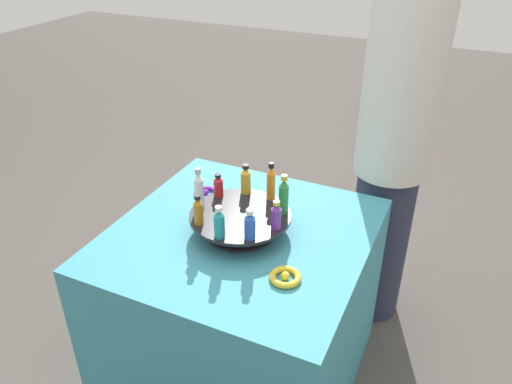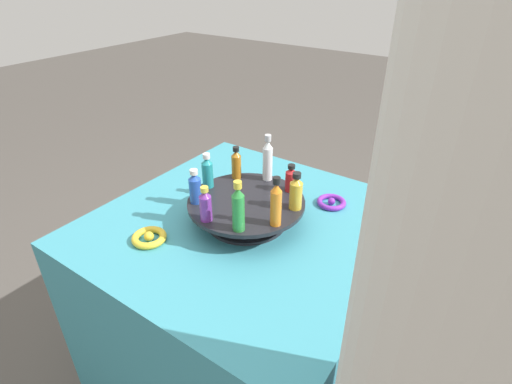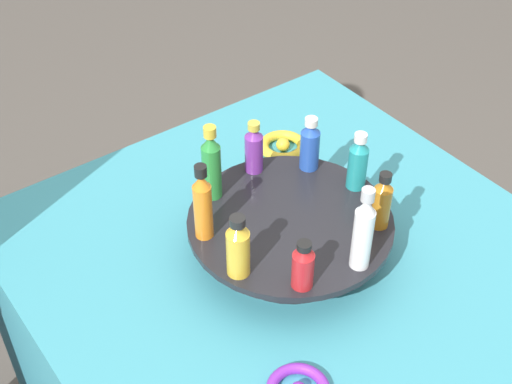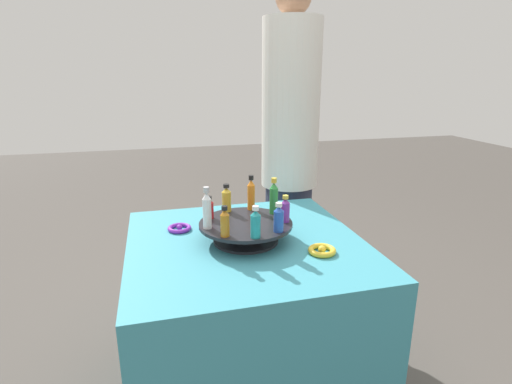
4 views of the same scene
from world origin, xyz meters
name	(u,v)px [view 4 (image 4 of 4)]	position (x,y,z in m)	size (l,w,h in m)	color
party_table	(247,322)	(0.00, 0.00, 0.36)	(0.87, 0.87, 0.71)	teal
display_stand	(246,229)	(0.00, 0.00, 0.76)	(0.35, 0.35, 0.07)	black
bottle_gold	(227,199)	(0.05, -0.14, 0.84)	(0.04, 0.04, 0.11)	gold
bottle_red	(209,208)	(0.12, -0.08, 0.83)	(0.03, 0.03, 0.09)	#B21E23
bottle_clear	(207,209)	(0.15, 0.02, 0.86)	(0.03, 0.03, 0.15)	silver
bottle_amber	(225,222)	(0.10, 0.11, 0.83)	(0.03, 0.03, 0.11)	#AD6B19
bottle_teal	(254,223)	(0.00, 0.15, 0.84)	(0.03, 0.03, 0.11)	teal
bottle_blue	(279,218)	(-0.09, 0.12, 0.83)	(0.04, 0.04, 0.11)	#234CAD
bottle_purple	(285,210)	(-0.14, 0.03, 0.83)	(0.03, 0.03, 0.10)	#702D93
bottle_green	(274,197)	(-0.13, -0.07, 0.85)	(0.03, 0.03, 0.14)	#288438
bottle_orange	(251,194)	(-0.05, -0.14, 0.85)	(0.03, 0.03, 0.14)	orange
ribbon_bow_gold	(322,250)	(-0.24, 0.17, 0.72)	(0.10, 0.10, 0.03)	gold
ribbon_bow_purple	(179,228)	(0.24, -0.17, 0.72)	(0.09, 0.09, 0.02)	purple
person_figure	(289,157)	(-0.38, -0.62, 0.89)	(0.30, 0.30, 1.75)	#282D42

